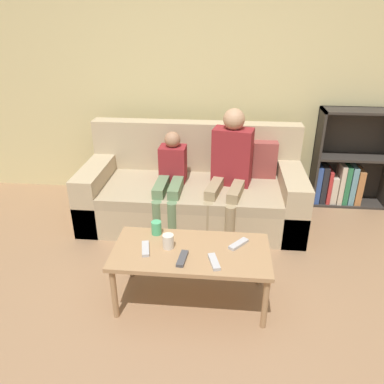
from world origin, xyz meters
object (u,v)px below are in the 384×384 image
at_px(bookshelf, 346,169).
at_px(tv_remote_3, 214,262).
at_px(couch, 194,192).
at_px(coffee_table, 192,255).
at_px(tv_remote_2, 145,249).
at_px(cup_near, 168,241).
at_px(tv_remote_0, 182,259).
at_px(person_adult, 230,163).
at_px(tv_remote_1, 239,244).
at_px(person_child, 171,177).
at_px(cup_far, 156,228).

height_order(bookshelf, tv_remote_3, bookshelf).
distance_m(couch, coffee_table, 1.21).
height_order(coffee_table, tv_remote_2, tv_remote_2).
relative_size(cup_near, tv_remote_0, 0.58).
bearing_deg(bookshelf, cup_near, -134.28).
bearing_deg(person_adult, bookshelf, 37.57).
bearing_deg(couch, tv_remote_0, -88.00).
relative_size(tv_remote_0, tv_remote_1, 1.08).
height_order(couch, tv_remote_2, couch).
distance_m(couch, person_child, 0.33).
height_order(cup_near, tv_remote_2, cup_near).
distance_m(couch, person_adult, 0.50).
bearing_deg(cup_far, tv_remote_0, -53.28).
bearing_deg(tv_remote_2, tv_remote_0, -31.07).
distance_m(tv_remote_1, tv_remote_2, 0.65).
relative_size(person_adult, person_child, 1.26).
height_order(couch, cup_near, couch).
bearing_deg(coffee_table, cup_far, 145.97).
height_order(couch, person_adult, person_adult).
xyz_separation_m(couch, tv_remote_3, (0.25, -1.34, 0.15)).
xyz_separation_m(tv_remote_0, tv_remote_3, (0.21, -0.02, 0.00)).
height_order(bookshelf, person_adult, person_adult).
xyz_separation_m(cup_near, tv_remote_1, (0.48, 0.07, -0.04)).
height_order(bookshelf, cup_near, bookshelf).
distance_m(cup_near, tv_remote_3, 0.36).
relative_size(couch, bookshelf, 2.04).
xyz_separation_m(bookshelf, tv_remote_0, (-1.53, -1.83, 0.05)).
height_order(bookshelf, tv_remote_0, bookshelf).
xyz_separation_m(couch, tv_remote_1, (0.42, -1.12, 0.15)).
distance_m(person_child, cup_near, 1.05).
distance_m(tv_remote_2, tv_remote_3, 0.48).
bearing_deg(cup_far, person_child, 91.55).
xyz_separation_m(cup_near, tv_remote_3, (0.32, -0.15, -0.04)).
bearing_deg(cup_far, tv_remote_3, -36.24).
xyz_separation_m(couch, cup_near, (-0.07, -1.19, 0.19)).
bearing_deg(tv_remote_0, bookshelf, 55.82).
bearing_deg(couch, coffee_table, -85.46).
relative_size(coffee_table, cup_near, 10.75).
xyz_separation_m(couch, tv_remote_0, (0.05, -1.32, 0.15)).
bearing_deg(tv_remote_2, coffee_table, -7.37).
height_order(person_child, tv_remote_1, person_child).
relative_size(cup_near, cup_far, 1.00).
xyz_separation_m(person_child, tv_remote_0, (0.25, -1.17, -0.07)).
height_order(person_adult, person_child, person_adult).
bearing_deg(person_adult, tv_remote_2, -104.68).
bearing_deg(tv_remote_3, bookshelf, 38.29).
bearing_deg(cup_near, tv_remote_0, -49.92).
height_order(cup_near, tv_remote_1, cup_near).
bearing_deg(tv_remote_1, tv_remote_0, -110.97).
relative_size(person_adult, cup_far, 11.30).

